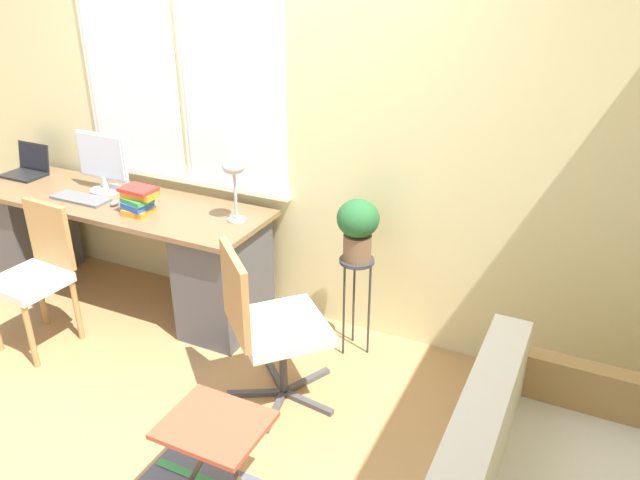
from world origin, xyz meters
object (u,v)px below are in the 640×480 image
at_px(laptop, 27,168).
at_px(folding_stool, 215,429).
at_px(mouse, 115,203).
at_px(desk_lamp, 234,173).
at_px(monitor, 102,162).
at_px(keyboard, 81,199).
at_px(book_stack, 138,200).
at_px(office_chair_swivel, 268,324).
at_px(potted_plant, 358,226).
at_px(plant_stand, 356,275).
at_px(desk_chair_wooden, 36,272).

xyz_separation_m(laptop, folding_stool, (2.48, -1.29, -0.41)).
distance_m(mouse, desk_lamp, 0.89).
relative_size(monitor, keyboard, 0.99).
relative_size(monitor, desk_lamp, 1.03).
bearing_deg(book_stack, keyboard, 178.61).
distance_m(keyboard, book_stack, 0.51).
relative_size(monitor, mouse, 5.78).
xyz_separation_m(laptop, office_chair_swivel, (2.35, -0.61, -0.31)).
relative_size(book_stack, potted_plant, 0.63).
bearing_deg(monitor, book_stack, -24.50).
bearing_deg(desk_lamp, office_chair_swivel, -46.46).
relative_size(laptop, book_stack, 1.30).
relative_size(keyboard, plant_stand, 0.65).
height_order(office_chair_swivel, plant_stand, office_chair_swivel).
bearing_deg(plant_stand, mouse, -172.73).
bearing_deg(keyboard, desk_lamp, 8.04).
relative_size(book_stack, desk_chair_wooden, 0.26).
relative_size(keyboard, desk_lamp, 1.05).
height_order(keyboard, desk_chair_wooden, desk_chair_wooden).
relative_size(desk_lamp, potted_plant, 1.07).
bearing_deg(keyboard, office_chair_swivel, -13.76).
xyz_separation_m(book_stack, plant_stand, (1.36, 0.24, -0.31)).
xyz_separation_m(keyboard, desk_lamp, (1.11, 0.16, 0.30)).
height_order(desk_lamp, office_chair_swivel, desk_lamp).
bearing_deg(folding_stool, keyboard, 148.46).
distance_m(desk_chair_wooden, office_chair_swivel, 1.54).
relative_size(mouse, desk_lamp, 0.18).
height_order(desk_chair_wooden, office_chair_swivel, office_chair_swivel).
distance_m(plant_stand, folding_stool, 1.32).
xyz_separation_m(monitor, book_stack, (0.47, -0.21, -0.11)).
relative_size(plant_stand, folding_stool, 1.43).
xyz_separation_m(desk_lamp, potted_plant, (0.76, 0.07, -0.22)).
distance_m(office_chair_swivel, potted_plant, 0.75).
xyz_separation_m(desk_lamp, office_chair_swivel, (0.53, -0.56, -0.57)).
bearing_deg(office_chair_swivel, monitor, 22.46).
xyz_separation_m(desk_lamp, book_stack, (-0.60, -0.17, -0.22)).
bearing_deg(monitor, folding_stool, -36.59).
distance_m(laptop, folding_stool, 2.82).
bearing_deg(potted_plant, laptop, -179.59).
xyz_separation_m(desk_lamp, plant_stand, (0.76, 0.07, -0.53)).
distance_m(monitor, desk_chair_wooden, 0.86).
bearing_deg(desk_lamp, book_stack, -164.36).
xyz_separation_m(laptop, monitor, (0.74, -0.00, 0.15)).
distance_m(monitor, folding_stool, 2.23).
bearing_deg(keyboard, plant_stand, 6.82).
distance_m(mouse, desk_chair_wooden, 0.63).
relative_size(office_chair_swivel, plant_stand, 1.47).
distance_m(office_chair_swivel, plant_stand, 0.67).
bearing_deg(desk_chair_wooden, laptop, 142.11).
bearing_deg(plant_stand, laptop, -179.59).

